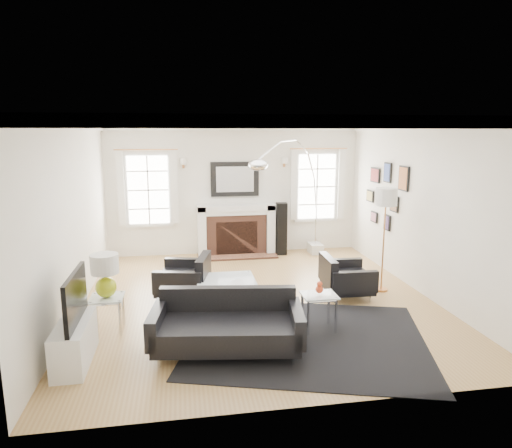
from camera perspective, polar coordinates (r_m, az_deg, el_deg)
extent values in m
plane|color=#A67A45|center=(7.48, 0.20, -9.34)|extent=(6.00, 6.00, 0.00)
cube|color=white|center=(10.05, -2.67, 4.23)|extent=(5.50, 0.04, 2.80)
cube|color=white|center=(4.26, 7.03, -5.73)|extent=(5.50, 0.04, 2.80)
cube|color=white|center=(7.19, -21.96, 0.55)|extent=(0.04, 6.00, 2.80)
cube|color=white|center=(8.04, 19.93, 1.76)|extent=(0.04, 6.00, 2.80)
cube|color=white|center=(7.00, 0.21, 12.63)|extent=(5.50, 6.00, 0.02)
cube|color=white|center=(7.00, 0.21, 12.13)|extent=(5.50, 6.00, 0.12)
cube|color=white|center=(9.93, -6.79, -0.90)|extent=(0.18, 0.38, 1.10)
cube|color=white|center=(10.11, 1.73, -0.60)|extent=(0.18, 0.38, 1.10)
cube|color=white|center=(9.90, -2.52, 2.08)|extent=(1.70, 0.38, 0.12)
cube|color=white|center=(9.92, -2.51, 1.51)|extent=(1.50, 0.34, 0.10)
cube|color=brown|center=(10.03, -2.50, -1.29)|extent=(1.30, 0.30, 0.90)
cube|color=black|center=(9.95, -2.43, -1.80)|extent=(0.90, 0.10, 0.76)
cube|color=brown|center=(9.88, -2.29, -4.06)|extent=(1.70, 0.50, 0.04)
cube|color=black|center=(9.98, -2.66, 5.63)|extent=(1.05, 0.06, 0.75)
cube|color=white|center=(9.95, -2.64, 5.61)|extent=(0.82, 0.02, 0.55)
cube|color=white|center=(9.97, -13.31, 4.17)|extent=(1.00, 0.05, 1.60)
cube|color=white|center=(9.94, -13.32, 4.15)|extent=(0.84, 0.02, 1.44)
cube|color=white|center=(9.91, -16.54, 4.26)|extent=(0.14, 0.05, 1.55)
cube|color=white|center=(9.84, -10.15, 4.50)|extent=(0.14, 0.05, 1.55)
cube|color=white|center=(10.39, 7.56, 4.66)|extent=(1.00, 0.05, 1.60)
cube|color=white|center=(10.36, 7.60, 4.64)|extent=(0.84, 0.02, 1.44)
cube|color=white|center=(10.14, 4.74, 4.84)|extent=(0.14, 0.05, 1.55)
cube|color=white|center=(10.47, 10.61, 4.89)|extent=(0.14, 0.05, 1.55)
cube|color=black|center=(8.49, 17.99, 5.43)|extent=(0.03, 0.34, 0.44)
cube|color=#BA6631|center=(8.48, 17.88, 5.44)|extent=(0.01, 0.29, 0.39)
cube|color=black|center=(9.06, 16.13, 6.20)|extent=(0.03, 0.28, 0.38)
cube|color=#374D99|center=(9.06, 16.02, 6.20)|extent=(0.01, 0.23, 0.33)
cube|color=black|center=(9.57, 14.68, 5.93)|extent=(0.03, 0.40, 0.30)
cube|color=maroon|center=(9.56, 14.58, 5.93)|extent=(0.01, 0.35, 0.25)
cube|color=black|center=(8.82, 16.90, 2.42)|extent=(0.03, 0.30, 0.30)
cube|color=#8B5E3F|center=(8.81, 16.80, 2.42)|extent=(0.01, 0.25, 0.25)
cube|color=black|center=(9.30, 15.43, 3.26)|extent=(0.03, 0.26, 0.34)
cube|color=#47774F|center=(9.29, 15.33, 3.25)|extent=(0.01, 0.21, 0.29)
cube|color=black|center=(9.80, 14.08, 3.43)|extent=(0.03, 0.32, 0.24)
cube|color=#A89048|center=(9.79, 13.98, 3.43)|extent=(0.01, 0.27, 0.19)
cube|color=black|center=(9.10, 16.07, 0.18)|extent=(0.03, 0.24, 0.30)
cube|color=#4A3264|center=(9.10, 15.97, 0.18)|extent=(0.01, 0.19, 0.25)
cube|color=black|center=(9.64, 14.55, 0.86)|extent=(0.03, 0.28, 0.22)
cube|color=#AC6474|center=(9.63, 14.45, 0.86)|extent=(0.01, 0.23, 0.17)
cube|color=white|center=(5.87, -21.74, -13.60)|extent=(0.35, 1.00, 0.50)
cube|color=black|center=(5.65, -21.65, -8.53)|extent=(0.05, 1.00, 0.58)
cube|color=black|center=(6.17, 6.43, -14.05)|extent=(3.58, 3.25, 0.01)
cube|color=black|center=(5.69, -3.62, -13.36)|extent=(1.83, 1.05, 0.29)
cube|color=black|center=(5.94, -3.52, -10.04)|extent=(1.73, 0.37, 0.48)
cube|color=black|center=(5.74, -12.29, -12.13)|extent=(0.25, 0.83, 0.36)
cube|color=black|center=(5.67, 5.12, -12.19)|extent=(0.25, 0.83, 0.36)
cube|color=black|center=(7.53, -9.14, -7.21)|extent=(0.91, 0.91, 0.29)
cube|color=black|center=(7.40, -6.59, -5.77)|extent=(0.30, 0.77, 0.48)
cube|color=black|center=(7.85, -8.57, -5.54)|extent=(0.77, 0.28, 0.36)
cube|color=black|center=(7.14, -9.84, -7.30)|extent=(0.77, 0.28, 0.36)
cube|color=black|center=(7.65, 11.32, -7.07)|extent=(0.76, 0.76, 0.27)
cube|color=black|center=(7.50, 8.99, -5.77)|extent=(0.16, 0.73, 0.46)
cube|color=black|center=(7.29, 12.27, -7.14)|extent=(0.73, 0.14, 0.35)
cube|color=black|center=(7.95, 10.53, -5.51)|extent=(0.73, 0.14, 0.35)
cube|color=silver|center=(7.12, -3.76, -7.12)|extent=(0.90, 0.90, 0.02)
cylinder|color=silver|center=(6.77, -6.90, -9.89)|extent=(0.04, 0.04, 0.40)
cylinder|color=silver|center=(6.85, 0.09, -9.55)|extent=(0.04, 0.04, 0.40)
cylinder|color=silver|center=(7.55, -7.20, -7.64)|extent=(0.04, 0.04, 0.40)
cylinder|color=silver|center=(7.62, -0.95, -7.36)|extent=(0.04, 0.04, 0.40)
cube|color=silver|center=(6.51, -18.16, -8.74)|extent=(0.44, 0.44, 0.02)
cylinder|color=silver|center=(6.45, -19.87, -11.23)|extent=(0.04, 0.04, 0.48)
cylinder|color=silver|center=(6.40, -16.65, -11.22)|extent=(0.04, 0.04, 0.48)
cylinder|color=silver|center=(6.78, -19.33, -10.08)|extent=(0.04, 0.04, 0.48)
cylinder|color=silver|center=(6.73, -16.28, -10.06)|extent=(0.04, 0.04, 0.48)
cube|color=silver|center=(6.26, 7.91, -8.81)|extent=(0.46, 0.39, 0.02)
cylinder|color=silver|center=(6.16, 6.55, -11.55)|extent=(0.04, 0.04, 0.51)
cylinder|color=silver|center=(6.27, 9.96, -11.23)|extent=(0.04, 0.04, 0.51)
cylinder|color=silver|center=(6.44, 5.78, -10.51)|extent=(0.04, 0.04, 0.51)
cylinder|color=silver|center=(6.54, 9.06, -10.23)|extent=(0.04, 0.04, 0.51)
sphere|color=#ADBE17|center=(6.46, -18.24, -7.50)|extent=(0.28, 0.28, 0.28)
cylinder|color=#ADBE17|center=(6.42, -18.32, -6.33)|extent=(0.04, 0.04, 0.11)
cylinder|color=white|center=(6.36, -18.42, -4.74)|extent=(0.37, 0.37, 0.26)
sphere|color=red|center=(6.24, 7.93, -8.10)|extent=(0.10, 0.10, 0.10)
sphere|color=red|center=(6.21, 7.95, -7.43)|extent=(0.08, 0.08, 0.08)
cube|color=silver|center=(10.28, 7.41, -3.01)|extent=(0.27, 0.44, 0.22)
ellipsoid|color=silver|center=(8.36, 0.25, 7.39)|extent=(0.37, 0.37, 0.22)
cylinder|color=#C98245|center=(8.15, 15.35, -7.88)|extent=(0.22, 0.22, 0.03)
cylinder|color=#C98245|center=(7.94, 15.63, -2.68)|extent=(0.03, 0.03, 1.56)
cylinder|color=white|center=(7.78, 15.96, 3.29)|extent=(0.36, 0.36, 0.29)
cube|color=black|center=(10.01, 3.20, -0.60)|extent=(0.25, 0.25, 1.15)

